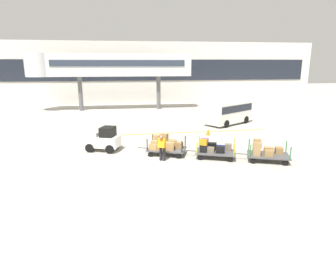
{
  "coord_description": "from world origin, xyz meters",
  "views": [
    {
      "loc": [
        -1.23,
        -15.59,
        5.52
      ],
      "look_at": [
        1.49,
        3.39,
        0.84
      ],
      "focal_mm": 31.1,
      "sensor_mm": 36.0,
      "label": 1
    }
  ],
  "objects": [
    {
      "name": "ground_plane",
      "position": [
        0.0,
        0.0,
        0.0
      ],
      "size": [
        120.0,
        120.0,
        0.0
      ],
      "primitive_type": "plane",
      "color": "#B2ADA0"
    },
    {
      "name": "apron_lead_line",
      "position": [
        3.19,
        7.09,
        0.0
      ],
      "size": [
        14.03,
        0.52,
        0.01
      ],
      "primitive_type": "cube",
      "rotation": [
        0.0,
        0.0,
        0.02
      ],
      "color": "yellow",
      "rests_on": "ground_plane"
    },
    {
      "name": "terminal_building",
      "position": [
        0.0,
        25.98,
        4.19
      ],
      "size": [
        51.04,
        2.51,
        8.36
      ],
      "color": "silver",
      "rests_on": "ground_plane"
    },
    {
      "name": "jet_bridge",
      "position": [
        -3.68,
        19.99,
        5.26
      ],
      "size": [
        18.97,
        3.0,
        6.61
      ],
      "color": "silver",
      "rests_on": "ground_plane"
    },
    {
      "name": "baggage_tug",
      "position": [
        -2.79,
        2.89,
        0.75
      ],
      "size": [
        2.35,
        1.81,
        1.58
      ],
      "color": "white",
      "rests_on": "ground_plane"
    },
    {
      "name": "baggage_cart_lead",
      "position": [
        1.03,
        1.55,
        0.57
      ],
      "size": [
        3.07,
        2.1,
        1.25
      ],
      "color": "#4C4C4F",
      "rests_on": "ground_plane"
    },
    {
      "name": "baggage_cart_middle",
      "position": [
        3.83,
        0.52,
        0.53
      ],
      "size": [
        3.07,
        2.1,
        1.18
      ],
      "color": "#4C4C4F",
      "rests_on": "ground_plane"
    },
    {
      "name": "baggage_cart_tail",
      "position": [
        6.64,
        -0.49,
        0.54
      ],
      "size": [
        3.07,
        2.1,
        1.21
      ],
      "color": "#4C4C4F",
      "rests_on": "ground_plane"
    },
    {
      "name": "baggage_handler",
      "position": [
        0.7,
        0.32,
        0.87
      ],
      "size": [
        0.54,
        0.55,
        1.56
      ],
      "color": "black",
      "rests_on": "ground_plane"
    },
    {
      "name": "shuttle_van",
      "position": [
        8.1,
        9.93,
        1.23
      ],
      "size": [
        5.06,
        4.21,
        2.1
      ],
      "color": "white",
      "rests_on": "ground_plane"
    },
    {
      "name": "safety_cone_near",
      "position": [
        5.05,
        5.97,
        0.28
      ],
      "size": [
        0.36,
        0.36,
        0.55
      ],
      "primitive_type": "cone",
      "color": "orange",
      "rests_on": "ground_plane"
    }
  ]
}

